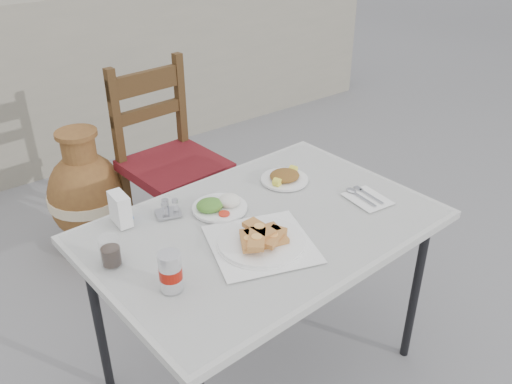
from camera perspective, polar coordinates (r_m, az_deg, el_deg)
ground at (r=2.46m, az=0.86°, el=-18.97°), size 80.00×80.00×0.00m
cafe_table at (r=2.01m, az=0.80°, el=-4.50°), size 1.30×0.91×0.76m
pide_plate at (r=1.85m, az=0.55°, el=-4.72°), size 0.43×0.43×0.07m
salad_rice_plate at (r=2.06m, az=-3.90°, el=-1.37°), size 0.21×0.21×0.05m
salad_chopped_plate at (r=2.26m, az=3.03°, el=1.58°), size 0.20×0.20×0.04m
soda_can at (r=1.67m, az=-8.99°, el=-8.26°), size 0.07×0.07×0.13m
cola_glass at (r=1.82m, az=-15.06°, el=-6.16°), size 0.07×0.07×0.10m
napkin_holder at (r=2.01m, az=-14.10°, el=-1.74°), size 0.07×0.10×0.12m
condiment_caddy at (r=2.04m, az=-9.22°, el=-1.85°), size 0.11×0.10×0.07m
cutlery_napkin at (r=2.18m, az=11.38°, el=-0.52°), size 0.15×0.19×0.01m
chair at (r=2.95m, az=-9.10°, el=3.27°), size 0.50×0.50×1.06m
terracotta_urn at (r=3.12m, az=-17.33°, el=-0.55°), size 0.42×0.42×0.74m
back_wall at (r=4.09m, az=-21.77°, el=9.91°), size 6.00×0.25×1.20m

